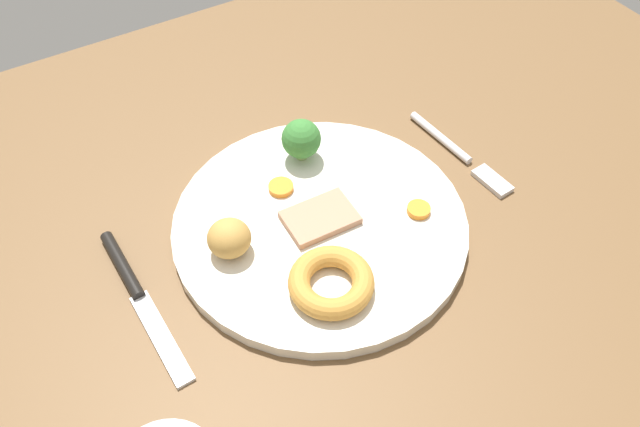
{
  "coord_description": "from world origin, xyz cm",
  "views": [
    {
      "loc": [
        19.79,
        36.31,
        53.63
      ],
      "look_at": [
        -1.32,
        1.13,
        6.0
      ],
      "focal_mm": 35.98,
      "sensor_mm": 36.0,
      "label": 1
    }
  ],
  "objects_px": {
    "dinner_plate": "(320,225)",
    "fork": "(461,155)",
    "knife": "(136,290)",
    "carrot_coin_front": "(278,189)",
    "roast_potato_left": "(228,237)",
    "carrot_coin_back": "(419,210)",
    "yorkshire_pudding": "(331,282)",
    "meat_slice_main": "(320,218)",
    "broccoli_floret": "(301,139)"
  },
  "relations": [
    {
      "from": "dinner_plate",
      "to": "fork",
      "type": "height_order",
      "value": "dinner_plate"
    },
    {
      "from": "fork",
      "to": "knife",
      "type": "distance_m",
      "value": 0.37
    },
    {
      "from": "dinner_plate",
      "to": "carrot_coin_front",
      "type": "bearing_deg",
      "value": -73.62
    },
    {
      "from": "roast_potato_left",
      "to": "dinner_plate",
      "type": "bearing_deg",
      "value": 171.79
    },
    {
      "from": "carrot_coin_front",
      "to": "carrot_coin_back",
      "type": "bearing_deg",
      "value": 137.49
    },
    {
      "from": "dinner_plate",
      "to": "carrot_coin_back",
      "type": "bearing_deg",
      "value": 155.34
    },
    {
      "from": "yorkshire_pudding",
      "to": "carrot_coin_back",
      "type": "height_order",
      "value": "yorkshire_pudding"
    },
    {
      "from": "meat_slice_main",
      "to": "knife",
      "type": "bearing_deg",
      "value": -6.65
    },
    {
      "from": "carrot_coin_back",
      "to": "broccoli_floret",
      "type": "relative_size",
      "value": 0.49
    },
    {
      "from": "dinner_plate",
      "to": "meat_slice_main",
      "type": "distance_m",
      "value": 0.01
    },
    {
      "from": "yorkshire_pudding",
      "to": "fork",
      "type": "xyz_separation_m",
      "value": [
        -0.22,
        -0.08,
        -0.02
      ]
    },
    {
      "from": "meat_slice_main",
      "to": "yorkshire_pudding",
      "type": "bearing_deg",
      "value": 66.02
    },
    {
      "from": "broccoli_floret",
      "to": "fork",
      "type": "distance_m",
      "value": 0.18
    },
    {
      "from": "yorkshire_pudding",
      "to": "broccoli_floret",
      "type": "bearing_deg",
      "value": -111.09
    },
    {
      "from": "dinner_plate",
      "to": "knife",
      "type": "xyz_separation_m",
      "value": [
        0.19,
        -0.02,
        -0.0
      ]
    },
    {
      "from": "meat_slice_main",
      "to": "roast_potato_left",
      "type": "bearing_deg",
      "value": -8.32
    },
    {
      "from": "meat_slice_main",
      "to": "carrot_coin_front",
      "type": "xyz_separation_m",
      "value": [
        0.02,
        -0.06,
        -0.0
      ]
    },
    {
      "from": "meat_slice_main",
      "to": "knife",
      "type": "relative_size",
      "value": 0.38
    },
    {
      "from": "carrot_coin_back",
      "to": "fork",
      "type": "xyz_separation_m",
      "value": [
        -0.1,
        -0.05,
        -0.01
      ]
    },
    {
      "from": "roast_potato_left",
      "to": "knife",
      "type": "relative_size",
      "value": 0.22
    },
    {
      "from": "carrot_coin_back",
      "to": "knife",
      "type": "distance_m",
      "value": 0.28
    },
    {
      "from": "fork",
      "to": "knife",
      "type": "relative_size",
      "value": 0.83
    },
    {
      "from": "roast_potato_left",
      "to": "broccoli_floret",
      "type": "xyz_separation_m",
      "value": [
        -0.12,
        -0.07,
        0.01
      ]
    },
    {
      "from": "yorkshire_pudding",
      "to": "meat_slice_main",
      "type": "bearing_deg",
      "value": -113.98
    },
    {
      "from": "roast_potato_left",
      "to": "carrot_coin_back",
      "type": "relative_size",
      "value": 1.77
    },
    {
      "from": "meat_slice_main",
      "to": "carrot_coin_front",
      "type": "relative_size",
      "value": 2.69
    },
    {
      "from": "meat_slice_main",
      "to": "roast_potato_left",
      "type": "xyz_separation_m",
      "value": [
        0.09,
        -0.01,
        0.01
      ]
    },
    {
      "from": "dinner_plate",
      "to": "broccoli_floret",
      "type": "xyz_separation_m",
      "value": [
        -0.03,
        -0.09,
        0.03
      ]
    },
    {
      "from": "roast_potato_left",
      "to": "carrot_coin_front",
      "type": "xyz_separation_m",
      "value": [
        -0.08,
        -0.04,
        -0.02
      ]
    },
    {
      "from": "meat_slice_main",
      "to": "broccoli_floret",
      "type": "distance_m",
      "value": 0.09
    },
    {
      "from": "knife",
      "to": "carrot_coin_back",
      "type": "bearing_deg",
      "value": 75.31
    },
    {
      "from": "carrot_coin_back",
      "to": "knife",
      "type": "xyz_separation_m",
      "value": [
        0.28,
        -0.06,
        -0.01
      ]
    },
    {
      "from": "dinner_plate",
      "to": "knife",
      "type": "height_order",
      "value": "dinner_plate"
    },
    {
      "from": "meat_slice_main",
      "to": "fork",
      "type": "distance_m",
      "value": 0.19
    },
    {
      "from": "yorkshire_pudding",
      "to": "carrot_coin_back",
      "type": "relative_size",
      "value": 3.33
    },
    {
      "from": "dinner_plate",
      "to": "meat_slice_main",
      "type": "height_order",
      "value": "meat_slice_main"
    },
    {
      "from": "carrot_coin_front",
      "to": "dinner_plate",
      "type": "bearing_deg",
      "value": 106.38
    },
    {
      "from": "dinner_plate",
      "to": "carrot_coin_back",
      "type": "relative_size",
      "value": 12.48
    },
    {
      "from": "roast_potato_left",
      "to": "fork",
      "type": "bearing_deg",
      "value": 178.98
    },
    {
      "from": "yorkshire_pudding",
      "to": "fork",
      "type": "bearing_deg",
      "value": -159.35
    },
    {
      "from": "broccoli_floret",
      "to": "fork",
      "type": "relative_size",
      "value": 0.31
    },
    {
      "from": "dinner_plate",
      "to": "carrot_coin_front",
      "type": "relative_size",
      "value": 11.36
    },
    {
      "from": "carrot_coin_front",
      "to": "carrot_coin_back",
      "type": "height_order",
      "value": "same"
    },
    {
      "from": "roast_potato_left",
      "to": "carrot_coin_front",
      "type": "distance_m",
      "value": 0.09
    },
    {
      "from": "fork",
      "to": "broccoli_floret",
      "type": "bearing_deg",
      "value": -120.63
    },
    {
      "from": "roast_potato_left",
      "to": "carrot_coin_back",
      "type": "xyz_separation_m",
      "value": [
        -0.18,
        0.05,
        -0.02
      ]
    },
    {
      "from": "meat_slice_main",
      "to": "yorkshire_pudding",
      "type": "height_order",
      "value": "yorkshire_pudding"
    },
    {
      "from": "carrot_coin_back",
      "to": "broccoli_floret",
      "type": "distance_m",
      "value": 0.14
    },
    {
      "from": "broccoli_floret",
      "to": "fork",
      "type": "bearing_deg",
      "value": 153.68
    },
    {
      "from": "yorkshire_pudding",
      "to": "carrot_coin_front",
      "type": "distance_m",
      "value": 0.13
    }
  ]
}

